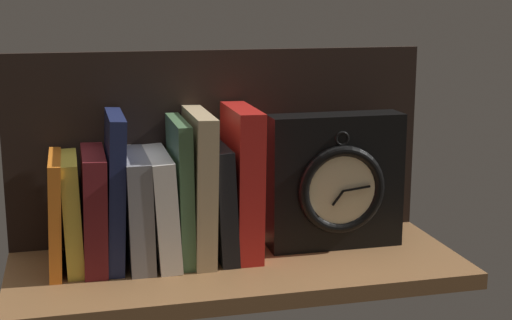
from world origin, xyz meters
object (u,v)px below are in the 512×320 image
at_px(book_red_requiem, 242,181).
at_px(framed_clock, 336,182).
at_px(book_orange_pandolfini, 55,213).
at_px(book_black_skeptic, 219,199).
at_px(book_yellow_seinlanguage, 72,212).
at_px(book_green_romantic, 180,189).
at_px(book_white_catcher, 161,207).
at_px(book_maroon_dawkins, 94,209).
at_px(book_tan_shortstories, 199,185).
at_px(book_navy_bierce, 114,190).
at_px(book_gray_chess, 137,208).

bearing_deg(book_red_requiem, framed_clock, -4.01).
height_order(book_orange_pandolfini, book_black_skeptic, book_black_skeptic).
height_order(book_yellow_seinlanguage, book_green_romantic, book_green_romantic).
bearing_deg(book_orange_pandolfini, book_white_catcher, 0.00).
bearing_deg(book_maroon_dawkins, book_orange_pandolfini, 180.00).
bearing_deg(book_red_requiem, book_maroon_dawkins, 180.00).
height_order(book_white_catcher, book_black_skeptic, book_black_skeptic).
bearing_deg(book_tan_shortstories, book_navy_bierce, 180.00).
bearing_deg(book_gray_chess, book_yellow_seinlanguage, 180.00).
distance_m(book_yellow_seinlanguage, framed_clock, 0.42).
xyz_separation_m(book_maroon_dawkins, framed_clock, (0.39, -0.01, 0.02)).
relative_size(book_orange_pandolfini, book_gray_chess, 1.02).
xyz_separation_m(book_yellow_seinlanguage, book_navy_bierce, (0.07, 0.00, 0.03)).
bearing_deg(book_green_romantic, book_gray_chess, 180.00).
bearing_deg(book_green_romantic, book_black_skeptic, 0.00).
bearing_deg(book_white_catcher, book_red_requiem, 0.00).
bearing_deg(book_navy_bierce, book_green_romantic, 0.00).
bearing_deg(book_orange_pandolfini, book_maroon_dawkins, 0.00).
height_order(book_yellow_seinlanguage, book_black_skeptic, book_black_skeptic).
relative_size(book_yellow_seinlanguage, book_maroon_dawkins, 0.96).
bearing_deg(book_tan_shortstories, book_black_skeptic, 0.00).
bearing_deg(book_red_requiem, book_green_romantic, 180.00).
relative_size(book_white_catcher, book_green_romantic, 0.77).
relative_size(book_navy_bierce, book_gray_chess, 1.38).
distance_m(book_maroon_dawkins, book_white_catcher, 0.10).
bearing_deg(framed_clock, book_yellow_seinlanguage, 178.51).
bearing_deg(book_yellow_seinlanguage, book_white_catcher, 0.00).
distance_m(book_maroon_dawkins, book_navy_bierce, 0.04).
height_order(book_green_romantic, book_red_requiem, book_red_requiem).
xyz_separation_m(book_gray_chess, book_white_catcher, (0.04, 0.00, 0.00)).
bearing_deg(book_black_skeptic, book_orange_pandolfini, 180.00).
xyz_separation_m(book_yellow_seinlanguage, book_green_romantic, (0.17, 0.00, 0.03)).
height_order(book_green_romantic, book_tan_shortstories, book_tan_shortstories).
distance_m(book_white_catcher, book_green_romantic, 0.04).
bearing_deg(book_green_romantic, book_navy_bierce, 180.00).
height_order(book_red_requiem, framed_clock, book_red_requiem).
height_order(book_yellow_seinlanguage, book_red_requiem, book_red_requiem).
relative_size(book_maroon_dawkins, book_tan_shortstories, 0.77).
xyz_separation_m(book_white_catcher, book_tan_shortstories, (0.06, 0.00, 0.03)).
relative_size(book_orange_pandolfini, book_black_skeptic, 0.96).
bearing_deg(book_red_requiem, book_navy_bierce, 180.00).
xyz_separation_m(book_orange_pandolfini, book_white_catcher, (0.16, 0.00, -0.00)).
xyz_separation_m(book_navy_bierce, book_black_skeptic, (0.16, 0.00, -0.03)).
bearing_deg(book_yellow_seinlanguage, framed_clock, -1.49).
xyz_separation_m(book_gray_chess, book_black_skeptic, (0.13, 0.00, 0.01)).
distance_m(book_black_skeptic, framed_clock, 0.19).
distance_m(book_red_requiem, framed_clock, 0.16).
xyz_separation_m(book_white_catcher, book_red_requiem, (0.13, 0.00, 0.03)).
relative_size(book_orange_pandolfini, book_navy_bierce, 0.74).
height_order(book_maroon_dawkins, book_red_requiem, book_red_requiem).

